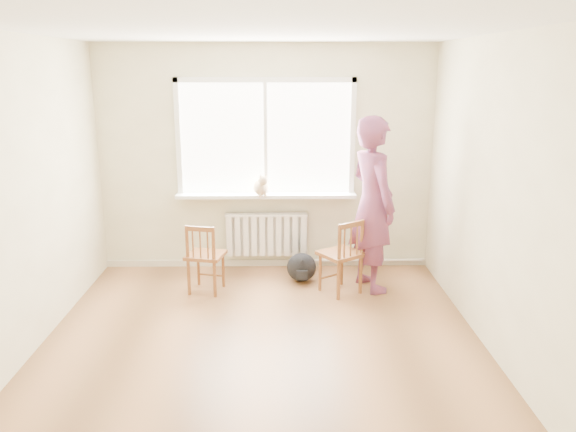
{
  "coord_description": "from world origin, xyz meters",
  "views": [
    {
      "loc": [
        0.16,
        -4.44,
        2.42
      ],
      "look_at": [
        0.25,
        1.2,
        0.92
      ],
      "focal_mm": 35.0,
      "sensor_mm": 36.0,
      "label": 1
    }
  ],
  "objects_px": {
    "chair_left": "(204,258)",
    "person": "(372,204)",
    "chair_right": "(343,257)",
    "backpack": "(302,267)",
    "cat": "(261,186)"
  },
  "relations": [
    {
      "from": "person",
      "to": "backpack",
      "type": "xyz_separation_m",
      "value": [
        -0.76,
        0.19,
        -0.8
      ]
    },
    {
      "from": "chair_left",
      "to": "backpack",
      "type": "distance_m",
      "value": 1.15
    },
    {
      "from": "chair_left",
      "to": "chair_right",
      "type": "distance_m",
      "value": 1.52
    },
    {
      "from": "chair_right",
      "to": "person",
      "type": "relative_size",
      "value": 0.44
    },
    {
      "from": "chair_left",
      "to": "chair_right",
      "type": "bearing_deg",
      "value": -169.4
    },
    {
      "from": "person",
      "to": "backpack",
      "type": "bearing_deg",
      "value": 54.34
    },
    {
      "from": "chair_left",
      "to": "person",
      "type": "bearing_deg",
      "value": -163.68
    },
    {
      "from": "chair_right",
      "to": "person",
      "type": "height_order",
      "value": "person"
    },
    {
      "from": "person",
      "to": "chair_left",
      "type": "bearing_deg",
      "value": 72.22
    },
    {
      "from": "chair_left",
      "to": "backpack",
      "type": "relative_size",
      "value": 2.31
    },
    {
      "from": "chair_left",
      "to": "person",
      "type": "xyz_separation_m",
      "value": [
        1.84,
        0.12,
        0.57
      ]
    },
    {
      "from": "cat",
      "to": "backpack",
      "type": "xyz_separation_m",
      "value": [
        0.47,
        -0.35,
        -0.89
      ]
    },
    {
      "from": "chair_right",
      "to": "cat",
      "type": "relative_size",
      "value": 2.05
    },
    {
      "from": "chair_left",
      "to": "backpack",
      "type": "height_order",
      "value": "chair_left"
    },
    {
      "from": "backpack",
      "to": "chair_right",
      "type": "bearing_deg",
      "value": -39.69
    }
  ]
}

